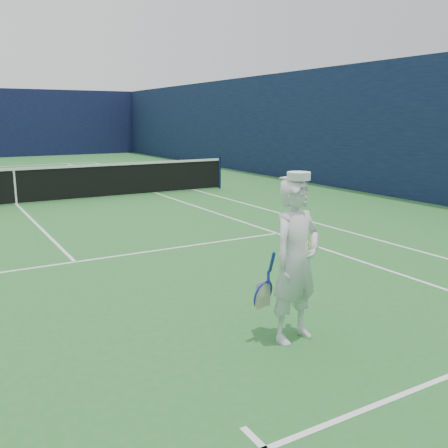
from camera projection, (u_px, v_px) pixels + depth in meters
name	position (u px, v px, depth m)	size (l,w,h in m)	color
ground	(17.00, 205.00, 13.63)	(80.00, 80.00, 0.00)	#286B2D
court_markings	(17.00, 205.00, 13.63)	(11.03, 23.83, 0.01)	white
windscreen_fence	(10.00, 130.00, 13.21)	(20.12, 36.12, 4.00)	#0E1334
tennis_net	(15.00, 185.00, 13.52)	(12.88, 0.09, 1.07)	#141E4C
tennis_player	(296.00, 260.00, 5.21)	(0.82, 0.53, 1.81)	white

